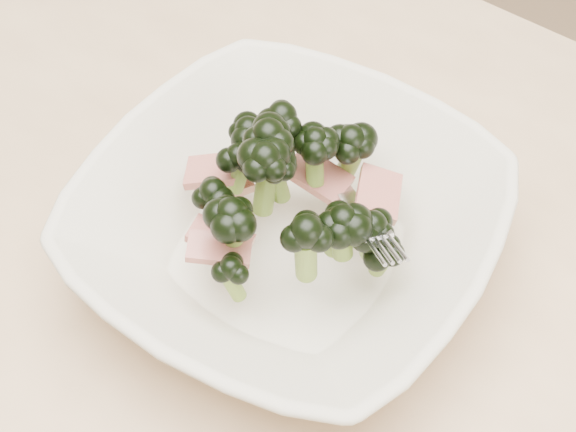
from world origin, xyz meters
name	(u,v)px	position (x,y,z in m)	size (l,w,h in m)	color
dining_table	(242,305)	(0.00, 0.00, 0.65)	(1.20, 0.80, 0.75)	tan
broccoli_dish	(289,221)	(0.04, 0.02, 0.79)	(0.34, 0.34, 0.13)	beige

